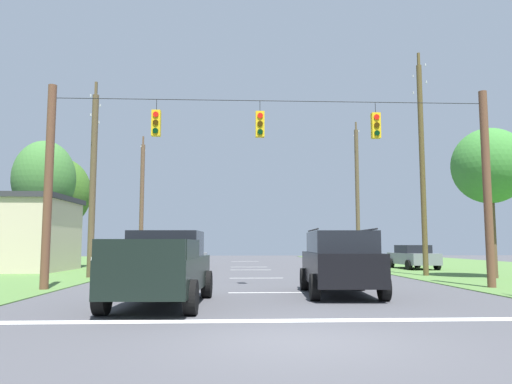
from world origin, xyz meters
name	(u,v)px	position (x,y,z in m)	size (l,w,h in m)	color
ground_plane	(299,340)	(0.00, 0.00, 0.00)	(120.00, 120.00, 0.00)	#47474C
stop_bar_stripe	(286,321)	(0.00, 2.10, 0.00)	(13.47, 0.45, 0.01)	white
lane_dash_0	(266,293)	(0.00, 8.10, 0.00)	(0.15, 2.50, 0.01)	white
lane_dash_1	(256,278)	(0.00, 15.05, 0.00)	(0.15, 2.50, 0.01)	white
lane_dash_2	(251,270)	(0.00, 22.43, 0.00)	(0.15, 2.50, 0.01)	white
lane_dash_3	(249,267)	(0.00, 26.27, 0.00)	(0.15, 2.50, 0.01)	white
lane_dash_4	(245,261)	(0.00, 37.05, 0.00)	(0.15, 2.50, 0.01)	white
overhead_signal_span	(271,177)	(0.26, 9.35, 4.02)	(16.22, 0.31, 7.32)	brown
pickup_truck	(163,268)	(-2.96, 4.91, 0.97)	(2.48, 5.49, 1.95)	black
suv_black	(340,261)	(2.26, 7.18, 1.06)	(2.42, 4.90, 2.05)	black
distant_car_crossing_white	(142,261)	(-5.33, 15.15, 0.79)	(4.46, 2.36, 1.52)	silver
distant_car_oncoming	(413,257)	(10.30, 22.75, 0.79)	(2.22, 4.40, 1.52)	slate
distant_car_far_parked	(175,256)	(-5.00, 25.52, 0.79)	(4.34, 2.10, 1.52)	slate
utility_pole_mid_right	(422,161)	(8.52, 16.14, 5.77)	(0.27, 1.87, 11.50)	brown
utility_pole_far_right	(357,195)	(8.62, 29.82, 5.44)	(0.31, 1.73, 11.22)	brown
utility_pole_mid_left	(93,180)	(-7.84, 15.57, 4.67)	(0.30, 1.77, 9.50)	brown
utility_pole_far_left	(142,202)	(-8.04, 29.57, 4.73)	(0.32, 1.78, 9.85)	brown
tree_roadside_right	(61,193)	(-12.67, 25.30, 5.00)	(3.93, 3.93, 7.35)	brown
tree_roadside_far_right	(44,179)	(-12.52, 21.89, 5.48)	(3.66, 3.66, 7.82)	brown
tree_roadside_left	(490,166)	(10.93, 14.10, 5.23)	(3.45, 3.45, 7.03)	brown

